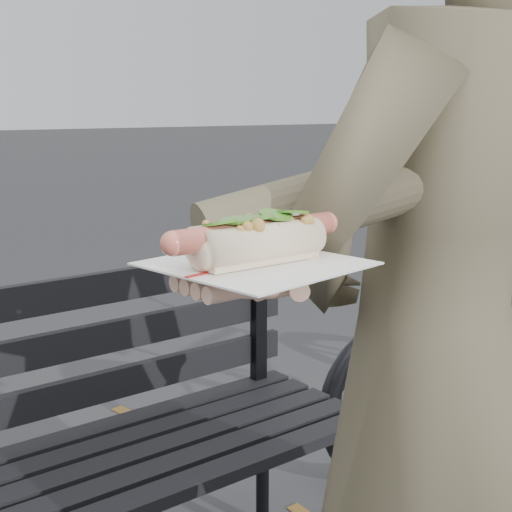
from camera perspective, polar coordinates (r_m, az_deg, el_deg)
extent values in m
cylinder|color=black|center=(2.03, 6.82, -19.36)|extent=(0.04, 0.04, 0.45)
cylinder|color=black|center=(2.25, 0.53, -15.93)|extent=(0.04, 0.04, 0.45)
cube|color=black|center=(1.64, -13.05, -18.15)|extent=(1.50, 0.07, 0.03)
cube|color=black|center=(1.71, -14.38, -16.84)|extent=(1.50, 0.07, 0.03)
cube|color=black|center=(1.78, -15.58, -15.63)|extent=(1.50, 0.07, 0.03)
cube|color=black|center=(1.86, -16.67, -14.51)|extent=(1.50, 0.07, 0.03)
cube|color=black|center=(2.10, 0.21, -4.91)|extent=(0.04, 0.03, 0.42)
cube|color=black|center=(1.84, -17.21, -11.22)|extent=(1.50, 0.02, 0.08)
cube|color=black|center=(1.80, -17.46, -7.39)|extent=(1.50, 0.02, 0.08)
cube|color=black|center=(1.76, -17.73, -3.39)|extent=(1.50, 0.02, 0.08)
imported|color=brown|center=(1.16, 14.03, -8.71)|extent=(0.69, 0.50, 1.75)
cylinder|color=brown|center=(0.98, 9.58, 5.37)|extent=(0.51, 0.23, 0.19)
cylinder|color=#D8A384|center=(0.78, 1.88, -0.95)|extent=(0.09, 0.08, 0.07)
ellipsoid|color=#D8A384|center=(0.75, 0.00, -1.88)|extent=(0.10, 0.12, 0.03)
cylinder|color=#D8A384|center=(0.69, -2.09, -2.84)|extent=(0.05, 0.02, 0.02)
cylinder|color=#D8A384|center=(0.71, -3.03, -2.51)|extent=(0.05, 0.02, 0.02)
cylinder|color=#D8A384|center=(0.72, -3.94, -2.20)|extent=(0.05, 0.02, 0.02)
cylinder|color=#D8A384|center=(0.74, -4.80, -1.90)|extent=(0.05, 0.02, 0.02)
cylinder|color=#D8A384|center=(0.71, 3.35, -2.43)|extent=(0.04, 0.05, 0.02)
cube|color=white|center=(0.74, 0.00, -0.60)|extent=(0.21, 0.21, 0.00)
cube|color=#B21E1E|center=(0.74, 0.00, -0.48)|extent=(0.19, 0.03, 0.00)
cylinder|color=#DE6A55|center=(0.74, 0.00, 1.90)|extent=(0.20, 0.02, 0.02)
sphere|color=#DE6A55|center=(0.68, -6.67, 1.00)|extent=(0.03, 0.02, 0.02)
sphere|color=#DE6A55|center=(0.80, 5.67, 2.65)|extent=(0.02, 0.02, 0.02)
sphere|color=#9E6B2D|center=(0.75, 4.25, 2.82)|extent=(0.01, 0.01, 0.01)
sphere|color=#9E6B2D|center=(0.76, 1.53, 2.89)|extent=(0.01, 0.01, 0.01)
sphere|color=#9E6B2D|center=(0.73, -4.04, 2.60)|extent=(0.01, 0.01, 0.01)
sphere|color=#9E6B2D|center=(0.77, 3.06, 2.47)|extent=(0.01, 0.01, 0.01)
sphere|color=#9E6B2D|center=(0.76, 1.67, 2.80)|extent=(0.01, 0.01, 0.01)
sphere|color=#9E6B2D|center=(0.76, 1.26, 2.36)|extent=(0.01, 0.01, 0.01)
sphere|color=#9E6B2D|center=(0.72, -2.06, 1.92)|extent=(0.01, 0.01, 0.01)
sphere|color=#9E6B2D|center=(0.72, -2.00, 1.95)|extent=(0.01, 0.01, 0.01)
sphere|color=#9E6B2D|center=(0.72, -3.67, 2.16)|extent=(0.01, 0.01, 0.01)
sphere|color=#9E6B2D|center=(0.76, 3.29, 2.40)|extent=(0.01, 0.01, 0.01)
sphere|color=#9E6B2D|center=(0.76, 2.34, 2.78)|extent=(0.01, 0.01, 0.01)
sphere|color=#9E6B2D|center=(0.75, 0.30, 2.87)|extent=(0.01, 0.01, 0.01)
sphere|color=#9E6B2D|center=(0.73, 1.75, 2.26)|extent=(0.01, 0.01, 0.01)
sphere|color=#9E6B2D|center=(0.70, -0.70, 2.33)|extent=(0.01, 0.01, 0.01)
sphere|color=#9E6B2D|center=(0.75, -0.45, 2.75)|extent=(0.01, 0.01, 0.01)
sphere|color=#9E6B2D|center=(0.77, 2.87, 2.78)|extent=(0.01, 0.01, 0.01)
sphere|color=#9E6B2D|center=(0.77, 2.66, 3.11)|extent=(0.01, 0.01, 0.01)
sphere|color=#9E6B2D|center=(0.76, -0.54, 2.90)|extent=(0.01, 0.01, 0.01)
sphere|color=#9E6B2D|center=(0.74, 0.92, 2.14)|extent=(0.01, 0.01, 0.01)
sphere|color=#9E6B2D|center=(0.77, 1.33, 2.72)|extent=(0.01, 0.01, 0.01)
sphere|color=#9E6B2D|center=(0.78, 1.94, 2.69)|extent=(0.01, 0.01, 0.01)
sphere|color=#9E6B2D|center=(0.75, 3.95, 2.77)|extent=(0.01, 0.01, 0.01)
sphere|color=#9E6B2D|center=(0.71, 0.15, 2.44)|extent=(0.01, 0.01, 0.01)
sphere|color=#9E6B2D|center=(0.75, 2.61, 2.56)|extent=(0.01, 0.01, 0.01)
sphere|color=#9E6B2D|center=(0.76, 3.95, 2.56)|extent=(0.01, 0.01, 0.01)
sphere|color=#9E6B2D|center=(0.71, -1.09, 2.22)|extent=(0.01, 0.01, 0.01)
sphere|color=#9E6B2D|center=(0.75, 2.59, 2.81)|extent=(0.01, 0.01, 0.01)
sphere|color=#9E6B2D|center=(0.70, -1.31, 2.08)|extent=(0.01, 0.01, 0.01)
sphere|color=#9E6B2D|center=(0.75, 0.62, 2.97)|extent=(0.01, 0.01, 0.01)
sphere|color=#9E6B2D|center=(0.72, 1.01, 1.95)|extent=(0.01, 0.01, 0.01)
cylinder|color=#4A8A25|center=(0.71, -2.94, 2.67)|extent=(0.04, 0.04, 0.01)
cylinder|color=#4A8A25|center=(0.72, -1.50, 2.90)|extent=(0.04, 0.04, 0.01)
cylinder|color=#4A8A25|center=(0.74, 0.08, 3.14)|extent=(0.04, 0.04, 0.01)
cylinder|color=#4A8A25|center=(0.75, 1.58, 3.32)|extent=(0.04, 0.04, 0.01)
cylinder|color=#4A8A25|center=(0.76, 2.95, 3.52)|extent=(0.04, 0.04, 0.01)
cube|color=brown|center=(2.44, 3.43, -19.63)|extent=(0.05, 0.07, 0.00)
cube|color=brown|center=(3.06, -0.54, -12.69)|extent=(0.08, 0.06, 0.00)
cube|color=brown|center=(3.17, -10.70, -12.02)|extent=(0.07, 0.09, 0.00)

